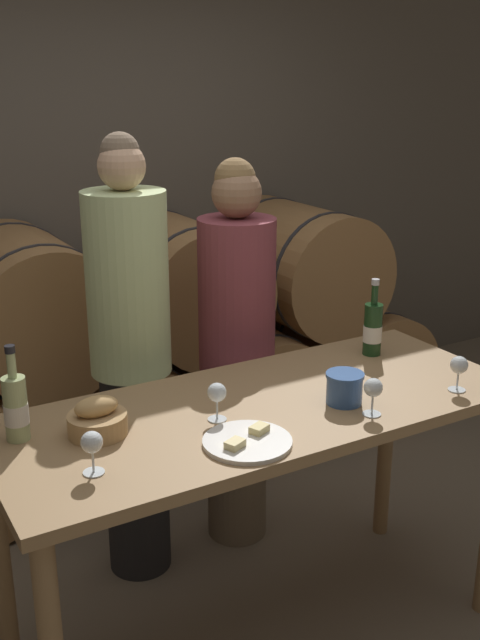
# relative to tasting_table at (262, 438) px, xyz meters

# --- Properties ---
(ground_plane) EXTENTS (10.00, 10.00, 0.00)m
(ground_plane) POSITION_rel_tasting_table_xyz_m (0.00, 0.00, -0.81)
(ground_plane) COLOR #726654
(stone_wall_back) EXTENTS (10.00, 0.12, 3.20)m
(stone_wall_back) POSITION_rel_tasting_table_xyz_m (0.00, 1.99, 0.79)
(stone_wall_back) COLOR #60594F
(stone_wall_back) RESTS_ON ground_plane
(barrel_stack) EXTENTS (3.72, 0.85, 1.30)m
(barrel_stack) POSITION_rel_tasting_table_xyz_m (0.00, 1.44, -0.20)
(barrel_stack) COLOR #9E7042
(barrel_stack) RESTS_ON ground_plane
(tasting_table) EXTENTS (1.76, 0.72, 0.94)m
(tasting_table) POSITION_rel_tasting_table_xyz_m (0.00, 0.00, 0.00)
(tasting_table) COLOR #99754C
(tasting_table) RESTS_ON ground_plane
(person_left) EXTENTS (0.31, 0.31, 1.78)m
(person_left) POSITION_rel_tasting_table_xyz_m (-0.21, 0.63, 0.10)
(person_left) COLOR #232326
(person_left) RESTS_ON ground_plane
(person_right) EXTENTS (0.32, 0.32, 1.66)m
(person_right) POSITION_rel_tasting_table_xyz_m (0.26, 0.63, 0.04)
(person_right) COLOR #756651
(person_right) RESTS_ON ground_plane
(wine_bottle_red) EXTENTS (0.07, 0.07, 0.30)m
(wine_bottle_red) POSITION_rel_tasting_table_xyz_m (0.61, 0.18, 0.23)
(wine_bottle_red) COLOR #193819
(wine_bottle_red) RESTS_ON tasting_table
(wine_bottle_white) EXTENTS (0.07, 0.07, 0.30)m
(wine_bottle_white) POSITION_rel_tasting_table_xyz_m (-0.75, 0.15, 0.23)
(wine_bottle_white) COLOR #ADBC7F
(wine_bottle_white) RESTS_ON tasting_table
(blue_crock) EXTENTS (0.13, 0.13, 0.10)m
(blue_crock) POSITION_rel_tasting_table_xyz_m (0.24, -0.13, 0.18)
(blue_crock) COLOR #335693
(blue_crock) RESTS_ON tasting_table
(bread_basket) EXTENTS (0.18, 0.18, 0.12)m
(bread_basket) POSITION_rel_tasting_table_xyz_m (-0.54, 0.06, 0.17)
(bread_basket) COLOR tan
(bread_basket) RESTS_ON tasting_table
(cheese_plate) EXTENTS (0.27, 0.27, 0.04)m
(cheese_plate) POSITION_rel_tasting_table_xyz_m (-0.18, -0.21, 0.13)
(cheese_plate) COLOR white
(cheese_plate) RESTS_ON tasting_table
(wine_glass_far_left) EXTENTS (0.06, 0.06, 0.12)m
(wine_glass_far_left) POSITION_rel_tasting_table_xyz_m (-0.63, -0.15, 0.21)
(wine_glass_far_left) COLOR white
(wine_glass_far_left) RESTS_ON tasting_table
(wine_glass_left) EXTENTS (0.06, 0.06, 0.12)m
(wine_glass_left) POSITION_rel_tasting_table_xyz_m (-0.18, -0.03, 0.21)
(wine_glass_left) COLOR white
(wine_glass_left) RESTS_ON tasting_table
(wine_glass_center) EXTENTS (0.06, 0.06, 0.12)m
(wine_glass_center) POSITION_rel_tasting_table_xyz_m (0.26, -0.24, 0.21)
(wine_glass_center) COLOR white
(wine_glass_center) RESTS_ON tasting_table
(wine_glass_right) EXTENTS (0.06, 0.06, 0.12)m
(wine_glass_right) POSITION_rel_tasting_table_xyz_m (0.64, -0.24, 0.21)
(wine_glass_right) COLOR white
(wine_glass_right) RESTS_ON tasting_table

